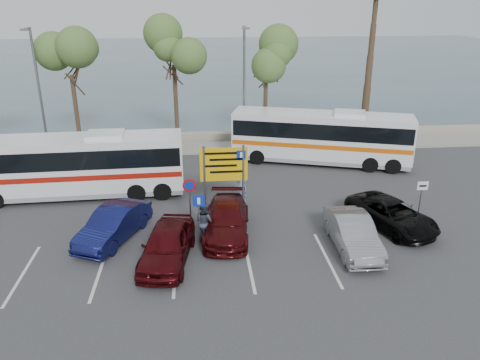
{
  "coord_description": "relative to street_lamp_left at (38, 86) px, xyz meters",
  "views": [
    {
      "loc": [
        -0.16,
        -16.97,
        9.94
      ],
      "look_at": [
        1.73,
        3.0,
        1.98
      ],
      "focal_mm": 35.0,
      "sensor_mm": 36.0,
      "label": 1
    }
  ],
  "objects": [
    {
      "name": "suv_black",
      "position": [
        18.54,
        -12.02,
        -3.97
      ],
      "size": [
        3.7,
        5.02,
        1.27
      ],
      "primitive_type": "imported",
      "rotation": [
        0.0,
        0.0,
        0.4
      ],
      "color": "black",
      "rests_on": "ground"
    },
    {
      "name": "car_silver_b",
      "position": [
        16.14,
        -13.78,
        -3.89
      ],
      "size": [
        1.54,
        4.3,
        1.41
      ],
      "primitive_type": "imported",
      "rotation": [
        0.0,
        0.0,
        -0.01
      ],
      "color": "gray",
      "rests_on": "ground"
    },
    {
      "name": "street_lamp_right",
      "position": [
        13.0,
        0.0,
        0.0
      ],
      "size": [
        0.45,
        1.15,
        8.01
      ],
      "color": "slate",
      "rests_on": "kerb_strip"
    },
    {
      "name": "street_lamp_left",
      "position": [
        0.0,
        0.0,
        0.0
      ],
      "size": [
        0.45,
        1.15,
        8.01
      ],
      "color": "slate",
      "rests_on": "kerb_strip"
    },
    {
      "name": "pedestrian_far",
      "position": [
        10.0,
        -12.52,
        -3.69
      ],
      "size": [
        1.1,
        1.11,
        1.81
      ],
      "primitive_type": "imported",
      "rotation": [
        0.0,
        0.0,
        2.34
      ],
      "color": "#353D50",
      "rests_on": "ground"
    },
    {
      "name": "car_red",
      "position": [
        8.5,
        -14.05,
        -3.85
      ],
      "size": [
        2.45,
        4.63,
        1.5
      ],
      "primitive_type": "imported",
      "rotation": [
        0.0,
        0.0,
        -0.16
      ],
      "color": "#460A0E",
      "rests_on": "ground"
    },
    {
      "name": "coach_bus_right",
      "position": [
        17.5,
        -3.07,
        -3.02
      ],
      "size": [
        11.11,
        5.48,
        3.4
      ],
      "color": "white",
      "rests_on": "ground"
    },
    {
      "name": "tree_mid",
      "position": [
        8.5,
        0.48,
        2.06
      ],
      "size": [
        3.2,
        3.2,
        8.0
      ],
      "color": "#382619",
      "rests_on": "kerb_strip"
    },
    {
      "name": "kerb_strip",
      "position": [
        10.0,
        0.48,
        -4.52
      ],
      "size": [
        44.0,
        2.4,
        0.15
      ],
      "primitive_type": "cube",
      "color": "gray",
      "rests_on": "ground"
    },
    {
      "name": "tree_right",
      "position": [
        14.5,
        0.48,
        1.57
      ],
      "size": [
        3.2,
        3.2,
        7.4
      ],
      "color": "#382619",
      "rests_on": "kerb_strip"
    },
    {
      "name": "sign_parking",
      "position": [
        9.8,
        -12.73,
        -3.13
      ],
      "size": [
        0.5,
        0.07,
        2.25
      ],
      "color": "slate",
      "rests_on": "ground"
    },
    {
      "name": "lane_markings",
      "position": [
        8.86,
        -14.52,
        -4.6
      ],
      "size": [
        12.02,
        4.2,
        0.01
      ],
      "primitive_type": null,
      "color": "silver",
      "rests_on": "ground"
    },
    {
      "name": "coach_bus_left",
      "position": [
        3.5,
        -7.02,
        -3.01
      ],
      "size": [
        11.08,
        2.75,
        3.43
      ],
      "color": "white",
      "rests_on": "ground"
    },
    {
      "name": "sign_taxi",
      "position": [
        19.8,
        -12.03,
        -3.18
      ],
      "size": [
        0.5,
        0.07,
        2.2
      ],
      "color": "slate",
      "rests_on": "ground"
    },
    {
      "name": "seawall",
      "position": [
        10.0,
        2.48,
        -4.3
      ],
      "size": [
        48.0,
        0.8,
        0.6
      ],
      "primitive_type": "cube",
      "color": "gray",
      "rests_on": "ground"
    },
    {
      "name": "car_maroon",
      "position": [
        11.0,
        -12.02,
        -3.91
      ],
      "size": [
        2.4,
        4.9,
        1.37
      ],
      "primitive_type": "imported",
      "rotation": [
        0.0,
        0.0,
        -0.11
      ],
      "color": "#480C0E",
      "rests_on": "ground"
    },
    {
      "name": "car_blue",
      "position": [
        6.1,
        -12.02,
        -3.89
      ],
      "size": [
        3.07,
        4.56,
        1.42
      ],
      "primitive_type": "imported",
      "rotation": [
        0.0,
        0.0,
        -0.4
      ],
      "color": "#10144B",
      "rests_on": "ground"
    },
    {
      "name": "sea",
      "position": [
        10.0,
        46.48,
        -4.59
      ],
      "size": [
        140.0,
        140.0,
        0.0
      ],
      "primitive_type": "plane",
      "color": "#394E5B",
      "rests_on": "ground"
    },
    {
      "name": "ground",
      "position": [
        10.0,
        -13.52,
        -4.6
      ],
      "size": [
        120.0,
        120.0,
        0.0
      ],
      "primitive_type": "plane",
      "color": "#37373A",
      "rests_on": "ground"
    },
    {
      "name": "tree_left",
      "position": [
        2.0,
        0.48,
        1.41
      ],
      "size": [
        3.2,
        3.2,
        7.2
      ],
      "color": "#382619",
      "rests_on": "kerb_strip"
    },
    {
      "name": "direction_sign",
      "position": [
        11.0,
        -10.32,
        -2.17
      ],
      "size": [
        2.2,
        0.12,
        3.6
      ],
      "color": "slate",
      "rests_on": "ground"
    },
    {
      "name": "pedestrian_near",
      "position": [
        12.0,
        -8.71,
        -3.62
      ],
      "size": [
        0.85,
        0.82,
        1.97
      ],
      "primitive_type": "imported",
      "rotation": [
        0.0,
        0.0,
        3.85
      ],
      "color": "#889AC6",
      "rests_on": "ground"
    },
    {
      "name": "sign_no_stop",
      "position": [
        9.4,
        -11.13,
        -3.02
      ],
      "size": [
        0.6,
        0.08,
        2.35
      ],
      "color": "slate",
      "rests_on": "ground"
    }
  ]
}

